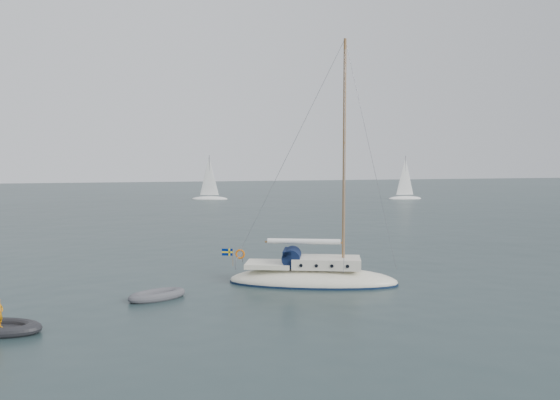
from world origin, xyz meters
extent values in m
plane|color=black|center=(0.00, 0.00, 0.00)|extent=(300.00, 300.00, 0.00)
ellipsoid|color=white|center=(0.65, 2.06, 0.16)|extent=(9.70, 3.02, 1.62)
cube|color=silver|center=(1.40, 2.06, 1.27)|extent=(3.88, 2.05, 0.59)
cube|color=white|center=(-1.94, 2.06, 1.10)|extent=(2.59, 2.05, 0.27)
cylinder|color=#0B1533|center=(-0.59, 2.06, 1.57)|extent=(1.03, 1.78, 1.03)
cube|color=#0B1533|center=(-0.81, 2.06, 1.78)|extent=(0.49, 1.78, 0.43)
cylinder|color=#905D38|center=(2.37, 2.06, 7.44)|extent=(0.16, 0.16, 12.94)
cylinder|color=#905D38|center=(2.37, 2.06, 8.08)|extent=(0.05, 2.37, 0.05)
cylinder|color=#905D38|center=(0.11, 2.06, 2.43)|extent=(4.53, 0.11, 0.11)
cylinder|color=white|center=(0.11, 2.06, 2.48)|extent=(4.21, 0.30, 0.30)
cylinder|color=gray|center=(-3.66, 2.06, 1.56)|extent=(0.04, 2.37, 0.04)
torus|color=orange|center=(-3.72, 2.70, 1.56)|extent=(0.58, 0.11, 0.58)
cylinder|color=#905D38|center=(-4.04, 2.06, 1.46)|extent=(0.03, 0.03, 0.97)
cube|color=#00165F|center=(-4.36, 2.06, 1.78)|extent=(0.65, 0.02, 0.41)
cube|color=yellow|center=(-4.36, 2.06, 1.78)|extent=(0.67, 0.03, 0.10)
cube|color=yellow|center=(-4.25, 2.06, 1.78)|extent=(0.10, 0.03, 0.43)
cylinder|color=black|center=(0.00, 3.09, 1.27)|extent=(0.19, 0.06, 0.19)
cylinder|color=black|center=(0.00, 1.02, 1.27)|extent=(0.19, 0.06, 0.19)
cylinder|color=black|center=(0.86, 3.09, 1.27)|extent=(0.19, 0.06, 0.19)
cylinder|color=black|center=(0.86, 1.02, 1.27)|extent=(0.19, 0.06, 0.19)
cylinder|color=black|center=(1.73, 3.09, 1.27)|extent=(0.19, 0.06, 0.19)
cylinder|color=black|center=(1.73, 1.02, 1.27)|extent=(0.19, 0.06, 0.19)
cylinder|color=black|center=(2.59, 3.09, 1.27)|extent=(0.19, 0.06, 0.19)
cylinder|color=black|center=(2.59, 1.02, 1.27)|extent=(0.19, 0.06, 0.19)
cube|color=#47464B|center=(-8.19, 0.84, 0.13)|extent=(1.91, 0.79, 0.11)
ellipsoid|color=white|center=(3.38, 70.02, 0.05)|extent=(6.33, 2.11, 1.06)
cylinder|color=gray|center=(3.38, 70.02, 4.22)|extent=(0.11, 0.11, 7.39)
cone|color=white|center=(3.33, 70.02, 4.22)|extent=(3.38, 3.38, 6.86)
ellipsoid|color=white|center=(37.66, 61.85, 0.05)|extent=(6.27, 2.09, 1.05)
cylinder|color=gray|center=(37.66, 61.85, 4.18)|extent=(0.10, 0.10, 7.32)
cone|color=white|center=(37.61, 61.85, 4.18)|extent=(3.34, 3.34, 6.79)
camera|label=1|loc=(-9.05, -27.52, 7.20)|focal=35.00mm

